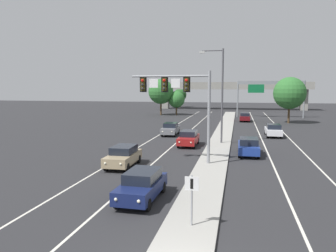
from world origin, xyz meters
name	(u,v)px	position (x,y,z in m)	size (l,w,h in m)	color
median_island	(214,158)	(0.00, 18.00, 0.07)	(2.40, 110.00, 0.15)	#9E9B93
lane_stripe_oncoming_center	(175,144)	(-4.70, 25.00, 0.00)	(0.14, 100.00, 0.01)	silver
lane_stripe_receding_center	(265,147)	(4.70, 25.00, 0.00)	(0.14, 100.00, 0.01)	silver
edge_stripe_left	(146,143)	(-8.00, 25.00, 0.00)	(0.14, 100.00, 0.01)	silver
edge_stripe_right	(299,148)	(8.00, 25.00, 0.00)	(0.14, 100.00, 0.01)	silver
overhead_signal_mast	(181,95)	(-2.47, 15.83, 5.46)	(6.28, 0.44, 7.20)	gray
median_sign_post	(192,193)	(0.07, 3.84, 1.59)	(0.60, 0.10, 2.20)	gray
street_lamp_median	(220,90)	(-0.02, 25.92, 5.79)	(2.58, 0.28, 10.00)	#4C4C51
car_oncoming_navy	(142,185)	(-3.09, 6.97, 0.82)	(1.90, 4.50, 1.58)	#141E4C
car_oncoming_tan	(123,156)	(-6.68, 13.99, 0.82)	(1.88, 4.50, 1.58)	tan
car_oncoming_red	(189,138)	(-3.11, 24.10, 0.82)	(1.83, 4.47, 1.58)	maroon
car_oncoming_grey	(171,129)	(-6.55, 31.41, 0.82)	(1.91, 4.51, 1.58)	slate
car_receding_blue	(249,146)	(2.90, 20.43, 0.82)	(1.82, 4.47, 1.58)	navy
car_receding_white	(273,130)	(6.24, 32.80, 0.82)	(1.82, 4.47, 1.58)	silver
car_receding_darkred	(245,117)	(3.11, 51.24, 0.82)	(1.91, 4.51, 1.58)	#5B0F14
highway_sign_gantry	(271,87)	(8.20, 60.38, 6.16)	(13.28, 0.42, 7.50)	gray
overpass_bridge	(232,89)	(0.00, 85.35, 5.78)	(42.40, 6.40, 7.65)	gray
tree_far_left_c	(180,95)	(-16.22, 92.92, 3.84)	(4.07, 4.07, 5.89)	#4C3823
tree_far_left_a	(161,92)	(-15.02, 61.71, 5.25)	(5.55, 5.55, 8.03)	#4C3823
tree_far_left_b	(176,99)	(-11.64, 62.49, 3.49)	(3.70, 3.70, 5.35)	#4C3823
tree_far_right_c	(290,93)	(10.38, 49.63, 5.16)	(5.46, 5.46, 7.89)	#4C3823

